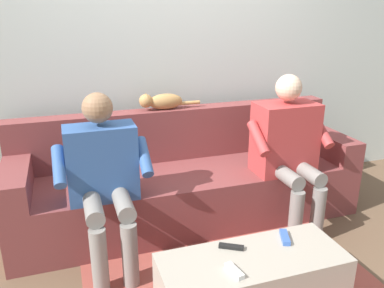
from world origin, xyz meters
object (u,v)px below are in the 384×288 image
Objects in this scene: person_right_seated at (103,172)px; remote_black at (231,247)px; remote_white at (234,271)px; person_left_seated at (288,144)px; remote_blue at (285,237)px; couch at (187,182)px; coffee_table at (252,285)px; cat_on_backrest at (162,101)px.

remote_black is (-0.60, 0.66, -0.26)m from person_right_seated.
person_left_seated is at bearing -52.67° from remote_white.
remote_blue is at bearing 144.06° from person_right_seated.
couch reaches higher than remote_blue.
coffee_table is at bearing 132.64° from remote_blue.
coffee_table is at bearing 90.00° from couch.
person_right_seated is at bearing -48.43° from coffee_table.
couch is 1.16m from coffee_table.
remote_black is (0.08, 1.05, 0.08)m from couch.
remote_blue is (-0.38, 1.31, -0.53)m from cat_on_backrest.
person_left_seated is (-0.68, 0.34, 0.36)m from couch.
cat_on_backrest is (0.13, -1.41, 0.73)m from coffee_table.
person_left_seated is 2.32× the size of cat_on_backrest.
person_right_seated is 2.24× the size of cat_on_backrest.
cat_on_backrest reaches higher than remote_black.
remote_black is at bearing 92.33° from cat_on_backrest.
person_right_seated reaches higher than cat_on_backrest.
person_left_seated is 1.03× the size of person_right_seated.
couch is 2.36× the size of person_right_seated.
person_left_seated reaches higher than couch.
couch is at bearing -17.02° from remote_white.
cat_on_backrest reaches higher than couch.
person_right_seated is at bearing 1.93° from person_left_seated.
couch is 2.28× the size of person_left_seated.
person_left_seated is 1.07m from remote_black.
coffee_table is (0.00, 1.15, -0.11)m from couch.
person_right_seated is at bearing 75.63° from remote_blue.
coffee_table is 2.01× the size of cat_on_backrest.
remote_blue is (-0.25, -0.09, 0.19)m from coffee_table.
person_right_seated reaches higher than remote_blue.
remote_white reaches higher than remote_black.
remote_blue is (0.43, 0.72, -0.28)m from person_left_seated.
couch is 20.92× the size of remote_white.
cat_on_backrest is (-0.55, -0.64, 0.28)m from person_right_seated.
person_right_seated is 7.95× the size of remote_blue.
person_right_seated is 1.04m from remote_white.
remote_white is at bearing 83.02° from couch.
couch is 1.05m from remote_black.
person_left_seated is at bearing 143.93° from cat_on_backrest.
remote_blue is 1.03× the size of remote_black.
person_right_seated is at bearing 21.51° from remote_white.
cat_on_backrest is at bearing 37.74° from remote_blue.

